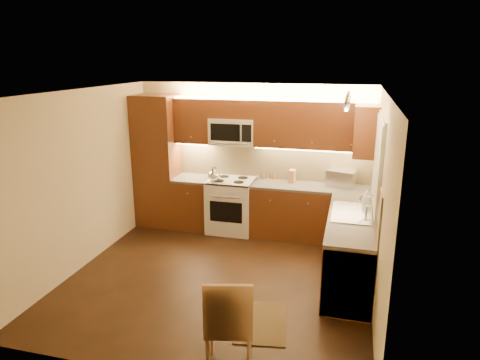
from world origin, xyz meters
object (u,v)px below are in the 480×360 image
(sink, at_px, (352,208))
(microwave, at_px, (233,131))
(soap_bottle, at_px, (367,198))
(knife_block, at_px, (292,176))
(toaster_oven, at_px, (342,178))
(stove, at_px, (231,205))
(kettle, at_px, (214,174))
(dining_chair, at_px, (229,322))

(sink, bearing_deg, microwave, 147.79)
(sink, bearing_deg, soap_bottle, 62.00)
(soap_bottle, bearing_deg, knife_block, 135.50)
(toaster_oven, bearing_deg, stove, -159.36)
(kettle, relative_size, dining_chair, 0.24)
(kettle, bearing_deg, dining_chair, -63.79)
(toaster_oven, xyz_separation_m, knife_block, (-0.81, -0.01, -0.03))
(microwave, height_order, kettle, microwave)
(stove, height_order, kettle, kettle)
(toaster_oven, bearing_deg, sink, -66.60)
(stove, bearing_deg, kettle, -145.77)
(sink, distance_m, soap_bottle, 0.40)
(soap_bottle, xyz_separation_m, dining_chair, (-1.26, -2.61, -0.51))
(microwave, xyz_separation_m, toaster_oven, (1.82, 0.03, -0.69))
(knife_block, bearing_deg, stove, -165.59)
(stove, distance_m, dining_chair, 3.50)
(knife_block, bearing_deg, dining_chair, -85.68)
(stove, height_order, toaster_oven, toaster_oven)
(microwave, height_order, knife_block, microwave)
(kettle, relative_size, toaster_oven, 0.56)
(dining_chair, bearing_deg, soap_bottle, 51.01)
(kettle, xyz_separation_m, toaster_oven, (2.07, 0.33, -0.01))
(stove, xyz_separation_m, dining_chair, (0.93, -3.38, 0.04))
(kettle, bearing_deg, stove, 40.23)
(stove, xyz_separation_m, microwave, (0.00, 0.14, 1.26))
(sink, bearing_deg, kettle, 156.94)
(stove, xyz_separation_m, knife_block, (1.01, 0.16, 0.55))
(kettle, bearing_deg, sink, -17.06)
(stove, distance_m, kettle, 0.66)
(stove, distance_m, soap_bottle, 2.38)
(stove, relative_size, kettle, 3.74)
(microwave, xyz_separation_m, sink, (2.00, -1.26, -0.74))
(microwave, height_order, soap_bottle, microwave)
(stove, bearing_deg, microwave, 90.00)
(microwave, bearing_deg, sink, -32.21)
(knife_block, height_order, soap_bottle, soap_bottle)
(kettle, relative_size, knife_block, 1.15)
(microwave, xyz_separation_m, kettle, (-0.25, -0.30, -0.68))
(stove, relative_size, knife_block, 4.31)
(sink, relative_size, kettle, 3.50)
(stove, xyz_separation_m, sink, (2.00, -1.12, 0.52))
(kettle, distance_m, soap_bottle, 2.51)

